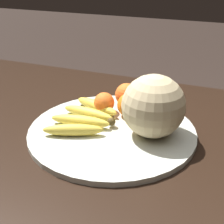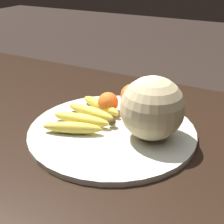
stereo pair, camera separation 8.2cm
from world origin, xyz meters
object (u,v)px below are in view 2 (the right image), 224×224
at_px(fruit_bowl, 112,131).
at_px(banana_bunch, 88,116).
at_px(orange_back_left, 156,102).
at_px(produce_tag, 141,121).
at_px(orange_mid_center, 132,96).
at_px(orange_front_right, 108,102).
at_px(kitchen_table, 93,164).
at_px(melon, 152,108).
at_px(orange_front_left, 132,106).

height_order(fruit_bowl, banana_bunch, banana_bunch).
relative_size(orange_back_left, produce_tag, 1.03).
bearing_deg(orange_mid_center, orange_front_right, -123.91).
bearing_deg(banana_bunch, orange_front_right, -107.12).
bearing_deg(orange_front_right, orange_back_left, 24.58).
height_order(banana_bunch, orange_front_right, orange_front_right).
xyz_separation_m(kitchen_table, melon, (0.14, 0.06, 0.18)).
bearing_deg(orange_front_left, kitchen_table, -110.32).
distance_m(kitchen_table, fruit_bowl, 0.11).
bearing_deg(orange_front_right, produce_tag, -5.54).
bearing_deg(fruit_bowl, melon, 6.04).
relative_size(kitchen_table, orange_mid_center, 23.42).
bearing_deg(melon, orange_mid_center, 130.04).
xyz_separation_m(banana_bunch, orange_back_left, (0.15, 0.14, 0.02)).
xyz_separation_m(fruit_bowl, orange_back_left, (0.07, 0.14, 0.04)).
distance_m(fruit_bowl, orange_back_left, 0.16).
height_order(kitchen_table, fruit_bowl, fruit_bowl).
bearing_deg(kitchen_table, orange_front_left, 69.68).
xyz_separation_m(fruit_bowl, orange_front_right, (-0.06, 0.09, 0.04)).
distance_m(melon, orange_front_right, 0.19).
bearing_deg(orange_front_left, orange_front_right, -177.36).
bearing_deg(orange_back_left, kitchen_table, -117.87).
bearing_deg(melon, banana_bunch, -178.77).
xyz_separation_m(orange_mid_center, produce_tag, (0.07, -0.08, -0.03)).
height_order(orange_front_left, orange_back_left, orange_back_left).
height_order(kitchen_table, orange_front_right, orange_front_right).
bearing_deg(orange_front_left, orange_mid_center, 114.87).
bearing_deg(orange_front_right, orange_mid_center, 56.09).
relative_size(melon, orange_front_left, 2.36).
distance_m(fruit_bowl, orange_front_left, 0.10).
bearing_deg(banana_bunch, fruit_bowl, 173.91).
distance_m(fruit_bowl, melon, 0.14).
bearing_deg(melon, orange_front_right, 155.91).
xyz_separation_m(banana_bunch, orange_mid_center, (0.07, 0.15, 0.02)).
bearing_deg(kitchen_table, orange_front_right, 100.81).
relative_size(banana_bunch, orange_front_left, 3.48).
bearing_deg(orange_back_left, orange_front_left, -132.84).
distance_m(orange_front_left, orange_back_left, 0.07).
relative_size(orange_mid_center, produce_tag, 1.01).
height_order(banana_bunch, orange_mid_center, orange_mid_center).
height_order(melon, orange_mid_center, melon).
distance_m(melon, orange_back_left, 0.15).
relative_size(kitchen_table, banana_bunch, 7.03).
xyz_separation_m(melon, orange_front_right, (-0.17, 0.07, -0.05)).
bearing_deg(fruit_bowl, orange_back_left, 64.85).
height_order(fruit_bowl, melon, melon).
height_order(kitchen_table, orange_mid_center, orange_mid_center).
distance_m(kitchen_table, melon, 0.23).
xyz_separation_m(orange_front_right, orange_back_left, (0.13, 0.06, 0.01)).
distance_m(kitchen_table, orange_front_left, 0.20).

